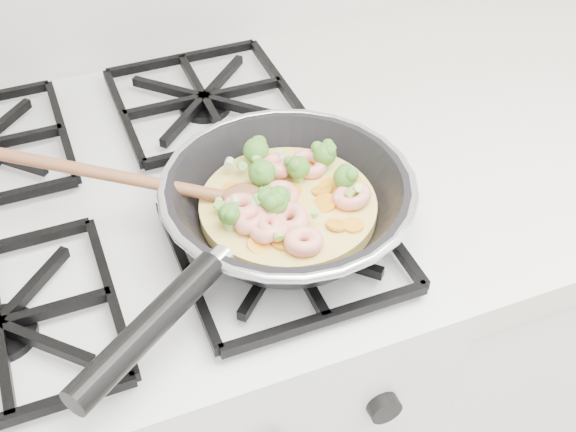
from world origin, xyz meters
name	(u,v)px	position (x,y,z in m)	size (l,w,h in m)	color
stove	(163,412)	(0.00, 1.70, 0.46)	(0.60, 0.60, 0.92)	silver
skillet	(283,202)	(0.16, 1.58, 0.96)	(0.45, 0.34, 0.10)	black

